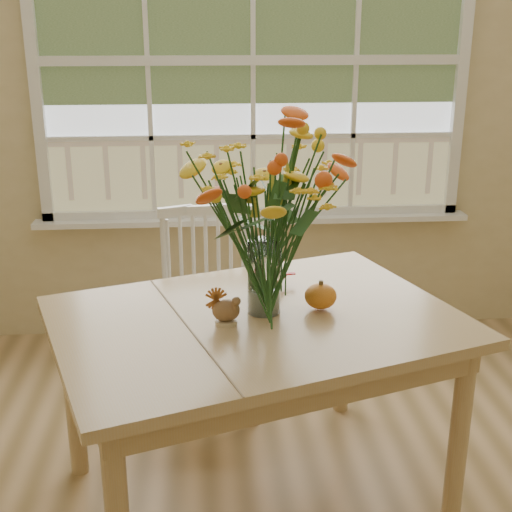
{
  "coord_description": "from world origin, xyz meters",
  "views": [
    {
      "loc": [
        -0.28,
        -1.5,
        1.73
      ],
      "look_at": [
        -0.1,
        0.74,
        0.97
      ],
      "focal_mm": 48.0,
      "sensor_mm": 36.0,
      "label": 1
    }
  ],
  "objects": [
    {
      "name": "turkey_figurine",
      "position": [
        -0.21,
        0.67,
        0.8
      ],
      "size": [
        0.1,
        0.08,
        0.12
      ],
      "rotation": [
        0.0,
        0.0,
        0.05
      ],
      "color": "#CCB78C",
      "rests_on": "dining_table"
    },
    {
      "name": "pumpkin",
      "position": [
        0.14,
        0.77,
        0.79
      ],
      "size": [
        0.12,
        0.12,
        0.09
      ],
      "primitive_type": "ellipsoid",
      "color": "#BF6116",
      "rests_on": "dining_table"
    },
    {
      "name": "dining_table",
      "position": [
        -0.1,
        0.72,
        0.66
      ],
      "size": [
        1.64,
        1.39,
        0.75
      ],
      "rotation": [
        0.0,
        0.0,
        0.32
      ],
      "color": "tan",
      "rests_on": "floor"
    },
    {
      "name": "window",
      "position": [
        0.0,
        2.21,
        1.53
      ],
      "size": [
        2.42,
        0.12,
        1.74
      ],
      "color": "silver",
      "rests_on": "wall_back"
    },
    {
      "name": "wall_back",
      "position": [
        0.0,
        2.25,
        1.35
      ],
      "size": [
        4.0,
        0.02,
        2.7
      ],
      "primitive_type": "cube",
      "color": "#CBB782",
      "rests_on": "floor"
    },
    {
      "name": "flower_vase",
      "position": [
        -0.07,
        0.76,
        1.15
      ],
      "size": [
        0.56,
        0.56,
        0.66
      ],
      "color": "white",
      "rests_on": "dining_table"
    },
    {
      "name": "windsor_chair",
      "position": [
        -0.27,
        1.44,
        0.52
      ],
      "size": [
        0.45,
        0.43,
        0.92
      ],
      "rotation": [
        0.0,
        0.0,
        0.06
      ],
      "color": "white",
      "rests_on": "floor"
    },
    {
      "name": "dark_gourd",
      "position": [
        -0.01,
        1.02,
        0.79
      ],
      "size": [
        0.13,
        0.11,
        0.08
      ],
      "color": "#38160F",
      "rests_on": "dining_table"
    }
  ]
}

